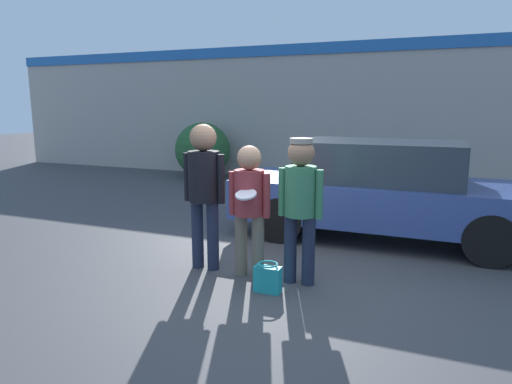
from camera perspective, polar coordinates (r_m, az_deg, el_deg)
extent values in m
plane|color=#3F3F42|center=(5.73, 1.23, -10.21)|extent=(56.00, 56.00, 0.00)
cube|color=#B2A89E|center=(12.71, 13.75, 9.58)|extent=(24.00, 0.18, 3.73)
cube|color=#2666B2|center=(12.69, 14.03, 17.33)|extent=(24.00, 0.04, 0.30)
cylinder|color=#1E2338|center=(5.88, -7.32, -5.23)|extent=(0.15, 0.15, 0.88)
cylinder|color=#1E2338|center=(5.78, -5.41, -5.47)|extent=(0.15, 0.15, 0.88)
cylinder|color=black|center=(5.67, -6.53, 1.96)|extent=(0.39, 0.39, 0.62)
cylinder|color=black|center=(5.79, -8.57, 1.88)|extent=(0.09, 0.09, 0.60)
cylinder|color=black|center=(5.57, -4.40, 1.62)|extent=(0.09, 0.09, 0.60)
sphere|color=#8C664C|center=(5.62, -6.63, 6.77)|extent=(0.33, 0.33, 0.33)
cylinder|color=#665B4C|center=(5.60, -1.87, -6.59)|extent=(0.15, 0.15, 0.77)
cylinder|color=#665B4C|center=(5.51, 0.23, -6.85)|extent=(0.15, 0.15, 0.77)
cylinder|color=maroon|center=(5.39, -0.84, -0.07)|extent=(0.36, 0.36, 0.54)
cylinder|color=maroon|center=(5.49, -2.94, -0.14)|extent=(0.09, 0.09, 0.53)
cylinder|color=maroon|center=(5.32, 1.32, -0.47)|extent=(0.09, 0.09, 0.53)
sphere|color=tan|center=(5.33, -0.86, 4.31)|extent=(0.29, 0.29, 0.29)
cylinder|color=silver|center=(5.14, -1.27, -0.31)|extent=(0.24, 0.24, 0.10)
cylinder|color=#1E2338|center=(5.38, 4.31, -7.08)|extent=(0.15, 0.15, 0.81)
cylinder|color=#1E2338|center=(5.32, 6.58, -7.32)|extent=(0.15, 0.15, 0.81)
cylinder|color=#33724C|center=(5.18, 5.57, 0.09)|extent=(0.35, 0.35, 0.57)
cylinder|color=#33724C|center=(5.25, 3.30, 0.03)|extent=(0.09, 0.09, 0.56)
cylinder|color=#33724C|center=(5.13, 7.89, -0.31)|extent=(0.09, 0.09, 0.56)
sphere|color=#8C664C|center=(5.12, 5.66, 4.92)|extent=(0.30, 0.30, 0.30)
cylinder|color=gray|center=(5.11, 5.69, 6.39)|extent=(0.26, 0.26, 0.06)
cube|color=#334784|center=(7.32, 15.80, -1.06)|extent=(4.59, 1.76, 0.62)
cube|color=#28333D|center=(7.23, 15.32, 3.75)|extent=(2.39, 1.52, 0.61)
cylinder|color=black|center=(8.13, 26.37, -2.48)|extent=(0.70, 0.22, 0.70)
cylinder|color=black|center=(6.61, 27.27, -5.39)|extent=(0.70, 0.22, 0.70)
cylinder|color=black|center=(8.39, 6.65, -1.03)|extent=(0.70, 0.22, 0.70)
cylinder|color=black|center=(6.93, 3.15, -3.48)|extent=(0.70, 0.22, 0.70)
sphere|color=#285B2D|center=(13.29, -6.69, 5.22)|extent=(1.58, 1.58, 1.58)
cube|color=teal|center=(5.17, 1.47, -10.86)|extent=(0.30, 0.14, 0.29)
torus|color=teal|center=(5.10, 1.48, -9.01)|extent=(0.23, 0.23, 0.02)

